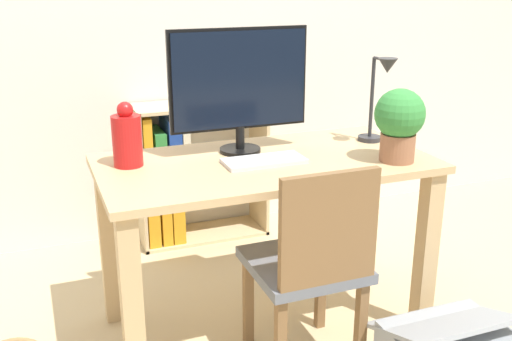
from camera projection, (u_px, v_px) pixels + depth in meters
ground_plane at (264, 323)px, 2.58m from camera, size 10.00×10.00×0.00m
desk at (265, 194)px, 2.39m from camera, size 1.30×0.67×0.74m
monitor at (239, 83)px, 2.37m from camera, size 0.57×0.17×0.50m
keyboard at (264, 161)px, 2.31m from camera, size 0.32×0.14×0.02m
vase at (127, 138)px, 2.25m from camera, size 0.11×0.11×0.25m
desk_lamp at (380, 92)px, 2.50m from camera, size 0.10×0.19×0.37m
potted_plant at (399, 121)px, 2.29m from camera, size 0.19×0.19×0.28m
chair at (311, 261)px, 2.17m from camera, size 0.40×0.40×0.82m
bookshelf at (179, 176)px, 3.28m from camera, size 0.71×0.28×0.77m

